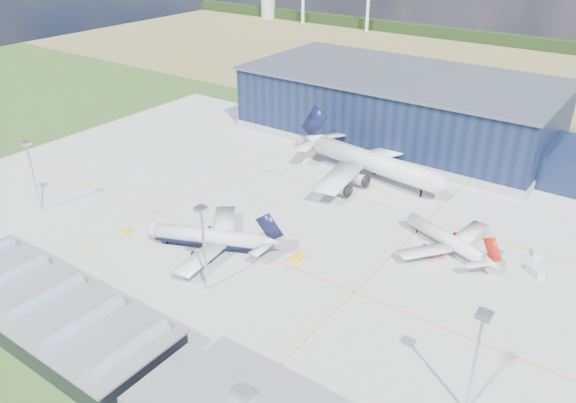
# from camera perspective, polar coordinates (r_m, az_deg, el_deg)

# --- Properties ---
(ground) EXTENTS (600.00, 600.00, 0.00)m
(ground) POSITION_cam_1_polar(r_m,az_deg,el_deg) (165.42, -3.62, -2.71)
(ground) COLOR #2D531F
(ground) RESTS_ON ground
(apron) EXTENTS (220.00, 160.00, 0.08)m
(apron) POSITION_cam_1_polar(r_m,az_deg,el_deg) (172.22, -1.54, -1.35)
(apron) COLOR #A1A19C
(apron) RESTS_ON ground
(farmland) EXTENTS (600.00, 220.00, 0.01)m
(farmland) POSITION_cam_1_polar(r_m,az_deg,el_deg) (352.41, 19.99, 12.16)
(farmland) COLOR olive
(farmland) RESTS_ON ground
(treeline) EXTENTS (600.00, 8.00, 8.00)m
(treeline) POSITION_cam_1_polar(r_m,az_deg,el_deg) (427.50, 23.41, 14.58)
(treeline) COLOR black
(treeline) RESTS_ON ground
(hangar) EXTENTS (145.00, 62.00, 26.10)m
(hangar) POSITION_cam_1_polar(r_m,az_deg,el_deg) (234.37, 11.74, 9.11)
(hangar) COLOR #101A36
(hangar) RESTS_ON ground
(glass_concourse) EXTENTS (78.00, 23.00, 8.60)m
(glass_concourse) POSITION_cam_1_polar(r_m,az_deg,el_deg) (135.59, -22.34, -10.70)
(glass_concourse) COLOR black
(glass_concourse) RESTS_ON ground
(light_mast_west) EXTENTS (2.60, 2.60, 23.00)m
(light_mast_west) POSITION_cam_1_polar(r_m,az_deg,el_deg) (184.29, -24.63, 3.35)
(light_mast_west) COLOR silver
(light_mast_west) RESTS_ON ground
(light_mast_center) EXTENTS (2.60, 2.60, 23.00)m
(light_mast_center) POSITION_cam_1_polar(r_m,az_deg,el_deg) (132.71, -8.60, -3.44)
(light_mast_center) COLOR silver
(light_mast_center) RESTS_ON ground
(light_mast_east) EXTENTS (2.60, 2.60, 23.00)m
(light_mast_east) POSITION_cam_1_polar(r_m,az_deg,el_deg) (105.85, 18.74, -13.85)
(light_mast_east) COLOR silver
(light_mast_east) RESTS_ON ground
(airliner_navy) EXTENTS (51.30, 50.86, 12.82)m
(airliner_navy) POSITION_cam_1_polar(r_m,az_deg,el_deg) (153.36, -8.13, -2.78)
(airliner_navy) COLOR silver
(airliner_navy) RESTS_ON ground
(airliner_red) EXTENTS (43.74, 43.33, 11.05)m
(airliner_red) POSITION_cam_1_polar(r_m,az_deg,el_deg) (158.05, 15.80, -3.02)
(airliner_red) COLOR silver
(airliner_red) RESTS_ON ground
(airliner_widebody) EXTENTS (69.82, 68.67, 20.20)m
(airliner_widebody) POSITION_cam_1_polar(r_m,az_deg,el_deg) (193.13, 8.73, 4.93)
(airliner_widebody) COLOR silver
(airliner_widebody) RESTS_ON ground
(gse_tug_a) EXTENTS (3.01, 4.22, 1.61)m
(gse_tug_a) POSITION_cam_1_polar(r_m,az_deg,el_deg) (149.99, 0.98, -5.74)
(gse_tug_a) COLOR yellow
(gse_tug_a) RESTS_ON ground
(gse_tug_b) EXTENTS (1.92, 2.76, 1.16)m
(gse_tug_b) POSITION_cam_1_polar(r_m,az_deg,el_deg) (168.82, -16.03, -2.93)
(gse_tug_b) COLOR yellow
(gse_tug_b) RESTS_ON ground
(gse_cart_a) EXTENTS (3.16, 3.86, 1.45)m
(gse_cart_a) POSITION_cam_1_polar(r_m,az_deg,el_deg) (166.25, 23.97, -4.82)
(gse_cart_a) COLOR silver
(gse_cart_a) RESTS_ON ground
(gse_van_b) EXTENTS (5.31, 5.17, 2.33)m
(gse_van_b) POSITION_cam_1_polar(r_m,az_deg,el_deg) (157.63, 23.85, -6.44)
(gse_van_b) COLOR silver
(gse_van_b) RESTS_ON ground
(gse_tug_c) EXTENTS (2.28, 3.39, 1.42)m
(gse_tug_c) POSITION_cam_1_polar(r_m,az_deg,el_deg) (219.92, 2.90, 5.41)
(gse_tug_c) COLOR yellow
(gse_tug_c) RESTS_ON ground
(gse_cart_b) EXTENTS (3.17, 2.68, 1.16)m
(gse_cart_b) POSITION_cam_1_polar(r_m,az_deg,el_deg) (202.60, -13.48, 2.64)
(gse_cart_b) COLOR silver
(gse_cart_b) RESTS_ON ground
(car_b) EXTENTS (4.12, 2.75, 1.28)m
(car_b) POSITION_cam_1_polar(r_m,az_deg,el_deg) (114.49, -2.52, -18.44)
(car_b) COLOR #99999E
(car_b) RESTS_ON ground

